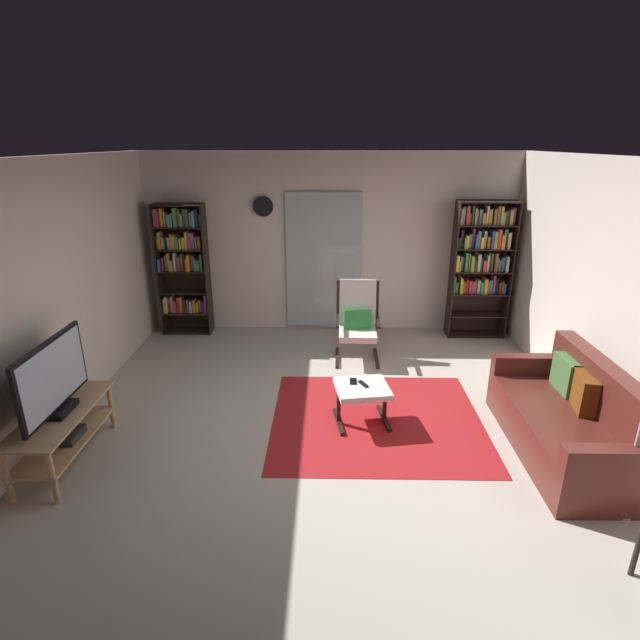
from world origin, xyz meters
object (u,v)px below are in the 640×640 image
Objects in this scene: wall_clock at (263,206)px; cell_phone at (353,381)px; tv_stand at (63,429)px; bookshelf_near_sofa at (481,260)px; leather_sofa at (570,421)px; television at (53,379)px; bookshelf_near_tv at (183,263)px; ottoman at (362,392)px; tv_remote at (363,384)px; lounge_armchair at (358,319)px.

cell_phone is at bearing -65.27° from wall_clock.
bookshelf_near_sofa reaches higher than tv_stand.
leather_sofa is at bearing -14.90° from cell_phone.
leather_sofa is at bearing 3.03° from television.
tv_stand is 0.63× the size of bookshelf_near_tv.
leather_sofa is (4.56, 0.24, -0.02)m from tv_stand.
television is 5.52m from bookshelf_near_sofa.
ottoman is (2.47, -2.54, -0.72)m from bookshelf_near_tv.
bookshelf_near_tv is at bearing 86.14° from television.
ottoman is 0.15m from cell_phone.
bookshelf_near_sofa reaches higher than tv_remote.
cell_phone is (-1.90, -2.39, -0.72)m from bookshelf_near_sofa.
bookshelf_near_sofa is 1.92× the size of lounge_armchair.
leather_sofa is at bearing -34.62° from bookshelf_near_tv.
ottoman is 4.21× the size of cell_phone.
tv_remote is at bearing 15.18° from tv_stand.
bookshelf_near_sofa is at bearing -3.90° from wall_clock.
cell_phone is at bearing 17.04° from tv_stand.
bookshelf_near_tv is at bearing 160.69° from lounge_armchair.
tv_stand is at bearing -146.12° from television.
bookshelf_near_tv is (0.22, 3.24, 0.24)m from television.
lounge_armchair reaches higher than tv_stand.
bookshelf_near_tv is at bearing 86.10° from tv_stand.
wall_clock reaches higher than bookshelf_near_tv.
tv_stand reaches higher than tv_remote.
leather_sofa is 12.90× the size of cell_phone.
lounge_armchair is 3.53× the size of wall_clock.
tv_remote is at bearing -64.06° from wall_clock.
tv_remote reaches higher than cell_phone.
wall_clock reaches higher than television.
wall_clock is at bearing 135.09° from leather_sofa.
tv_stand is at bearing 167.81° from tv_remote.
bookshelf_near_sofa is 13.64× the size of tv_remote.
wall_clock is (-1.29, 2.66, 1.43)m from tv_remote.
tv_remote is at bearing -90.88° from lounge_armchair.
bookshelf_near_tv is 3.23× the size of ottoman.
television is at bearing -139.01° from lounge_armchair.
television is 7.35× the size of cell_phone.
lounge_armchair is at bearing 40.99° from television.
lounge_armchair reaches higher than tv_remote.
bookshelf_near_sofa is at bearing 35.26° from television.
leather_sofa reaches higher than tv_remote.
cell_phone is at bearing -128.58° from bookshelf_near_sofa.
lounge_armchair is (2.72, 2.36, -0.29)m from television.
tv_remote is (0.01, 0.03, 0.08)m from ottoman.
lounge_armchair reaches higher than leather_sofa.
bookshelf_near_sofa is 3.19m from wall_clock.
tv_stand is 1.18× the size of lounge_armchair.
bookshelf_near_sofa is 3.05m from leather_sofa.
bookshelf_near_sofa is at bearing 53.77° from ottoman.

